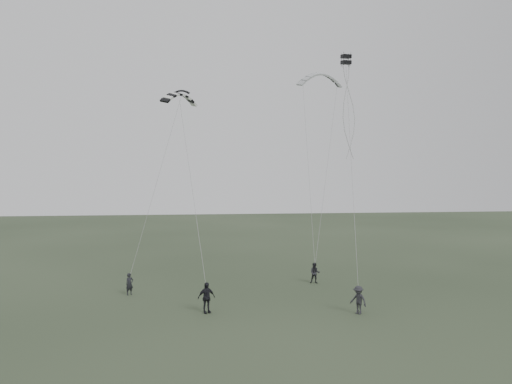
{
  "coord_description": "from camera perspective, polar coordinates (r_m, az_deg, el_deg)",
  "views": [
    {
      "loc": [
        -3.14,
        -31.94,
        8.98
      ],
      "look_at": [
        1.05,
        5.23,
        7.35
      ],
      "focal_mm": 35.0,
      "sensor_mm": 36.0,
      "label": 1
    }
  ],
  "objects": [
    {
      "name": "kite_striped",
      "position": [
        37.23,
        -8.73,
        11.0
      ],
      "size": [
        2.88,
        2.74,
        1.32
      ],
      "primitive_type": null,
      "rotation": [
        0.29,
        0.0,
        0.73
      ],
      "color": "black",
      "rests_on": "flyer_center"
    },
    {
      "name": "flyer_center",
      "position": [
        32.18,
        -5.7,
        -11.92
      ],
      "size": [
        1.24,
        0.87,
        1.95
      ],
      "primitive_type": "imported",
      "rotation": [
        0.0,
        0.0,
        0.38
      ],
      "color": "black",
      "rests_on": "ground"
    },
    {
      "name": "flyer_far",
      "position": [
        32.48,
        11.62,
        -11.99
      ],
      "size": [
        1.21,
        1.31,
        1.77
      ],
      "primitive_type": "imported",
      "rotation": [
        0.0,
        0.0,
        -0.92
      ],
      "color": "#29282D",
      "rests_on": "ground"
    },
    {
      "name": "kite_dark_small",
      "position": [
        41.94,
        -8.52,
        11.37
      ],
      "size": [
        1.34,
        0.6,
        0.56
      ],
      "primitive_type": null,
      "rotation": [
        0.3,
        0.0,
        -0.07
      ],
      "color": "black",
      "rests_on": "flyer_left"
    },
    {
      "name": "kite_pale_large",
      "position": [
        49.26,
        7.35,
        13.23
      ],
      "size": [
        4.61,
        2.23,
        1.99
      ],
      "primitive_type": null,
      "rotation": [
        0.3,
        0.0,
        0.18
      ],
      "color": "#B3B6B9",
      "rests_on": "flyer_right"
    },
    {
      "name": "flyer_right",
      "position": [
        40.38,
        6.75,
        -9.18
      ],
      "size": [
        0.92,
        0.79,
        1.64
      ],
      "primitive_type": "imported",
      "rotation": [
        0.0,
        0.0,
        -0.24
      ],
      "color": "#25252A",
      "rests_on": "ground"
    },
    {
      "name": "flyer_left",
      "position": [
        37.61,
        -14.25,
        -10.16
      ],
      "size": [
        0.69,
        0.64,
        1.57
      ],
      "primitive_type": "imported",
      "rotation": [
        0.0,
        0.0,
        0.63
      ],
      "color": "black",
      "rests_on": "ground"
    },
    {
      "name": "ground",
      "position": [
        33.33,
        -0.81,
        -13.13
      ],
      "size": [
        140.0,
        140.0,
        0.0
      ],
      "primitive_type": "plane",
      "color": "#2C3A25",
      "rests_on": "ground"
    },
    {
      "name": "kite_box",
      "position": [
        38.68,
        10.25,
        14.69
      ],
      "size": [
        0.74,
        0.8,
        0.77
      ],
      "primitive_type": null,
      "rotation": [
        0.11,
        0.0,
        0.19
      ],
      "color": "black",
      "rests_on": "flyer_far"
    }
  ]
}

